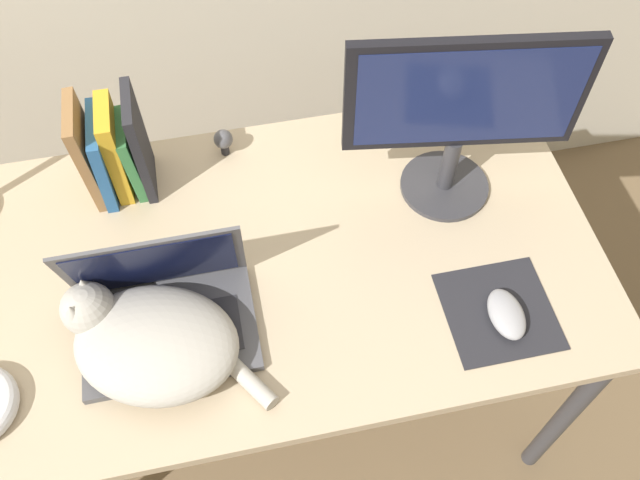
{
  "coord_description": "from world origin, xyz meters",
  "views": [
    {
      "loc": [
        -0.04,
        -0.38,
        1.96
      ],
      "look_at": [
        0.11,
        0.35,
        0.85
      ],
      "focal_mm": 38.0,
      "sensor_mm": 36.0,
      "label": 1
    }
  ],
  "objects_px": {
    "computer_mouse": "(506,314)",
    "laptop": "(166,311)",
    "cat": "(149,340)",
    "webcam": "(223,140)",
    "book_row": "(114,151)",
    "external_monitor": "(462,112)"
  },
  "relations": [
    {
      "from": "external_monitor",
      "to": "webcam",
      "type": "height_order",
      "value": "external_monitor"
    },
    {
      "from": "laptop",
      "to": "webcam",
      "type": "height_order",
      "value": "laptop"
    },
    {
      "from": "cat",
      "to": "computer_mouse",
      "type": "bearing_deg",
      "value": -5.75
    },
    {
      "from": "computer_mouse",
      "to": "book_row",
      "type": "xyz_separation_m",
      "value": [
        -0.73,
        0.51,
        0.09
      ]
    },
    {
      "from": "laptop",
      "to": "cat",
      "type": "xyz_separation_m",
      "value": [
        -0.03,
        -0.06,
        0.01
      ]
    },
    {
      "from": "book_row",
      "to": "cat",
      "type": "bearing_deg",
      "value": -85.27
    },
    {
      "from": "cat",
      "to": "external_monitor",
      "type": "bearing_deg",
      "value": 22.36
    },
    {
      "from": "cat",
      "to": "computer_mouse",
      "type": "relative_size",
      "value": 3.47
    },
    {
      "from": "laptop",
      "to": "webcam",
      "type": "distance_m",
      "value": 0.45
    },
    {
      "from": "cat",
      "to": "laptop",
      "type": "bearing_deg",
      "value": 61.5
    },
    {
      "from": "laptop",
      "to": "cat",
      "type": "height_order",
      "value": "laptop"
    },
    {
      "from": "computer_mouse",
      "to": "external_monitor",
      "type": "bearing_deg",
      "value": 92.58
    },
    {
      "from": "book_row",
      "to": "external_monitor",
      "type": "bearing_deg",
      "value": -12.59
    },
    {
      "from": "cat",
      "to": "webcam",
      "type": "bearing_deg",
      "value": 67.58
    },
    {
      "from": "computer_mouse",
      "to": "webcam",
      "type": "xyz_separation_m",
      "value": [
        -0.49,
        0.55,
        0.02
      ]
    },
    {
      "from": "laptop",
      "to": "computer_mouse",
      "type": "distance_m",
      "value": 0.67
    },
    {
      "from": "laptop",
      "to": "book_row",
      "type": "distance_m",
      "value": 0.39
    },
    {
      "from": "external_monitor",
      "to": "webcam",
      "type": "xyz_separation_m",
      "value": [
        -0.47,
        0.21,
        -0.2
      ]
    },
    {
      "from": "laptop",
      "to": "computer_mouse",
      "type": "height_order",
      "value": "laptop"
    },
    {
      "from": "computer_mouse",
      "to": "laptop",
      "type": "bearing_deg",
      "value": 168.7
    },
    {
      "from": "laptop",
      "to": "external_monitor",
      "type": "height_order",
      "value": "external_monitor"
    },
    {
      "from": "laptop",
      "to": "computer_mouse",
      "type": "xyz_separation_m",
      "value": [
        0.66,
        -0.13,
        -0.03
      ]
    }
  ]
}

